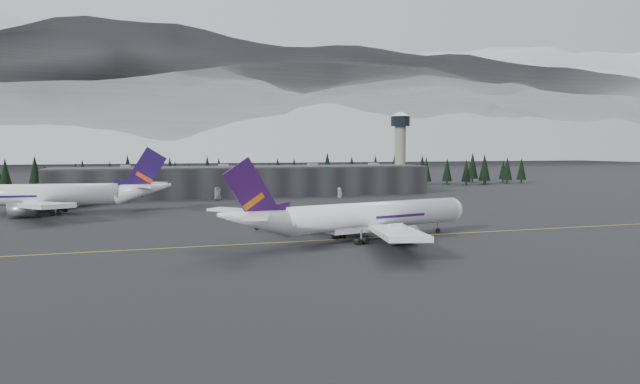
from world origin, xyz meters
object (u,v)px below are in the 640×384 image
object	(u,v)px
control_tower	(400,142)
gse_vehicle_a	(218,198)
gse_vehicle_b	(340,197)
jet_parked	(54,195)
terminal	(247,181)
jet_main	(355,217)

from	to	relation	value
control_tower	gse_vehicle_a	bearing A→B (deg)	-165.19
control_tower	gse_vehicle_b	size ratio (longest dim) A/B	8.30
jet_parked	gse_vehicle_a	xyz separation A→B (m)	(54.86, 31.10, -5.17)
terminal	control_tower	distance (m)	76.98
terminal	jet_main	xyz separation A→B (m)	(0.05, -129.95, -1.05)
terminal	control_tower	bearing A→B (deg)	2.29
gse_vehicle_a	control_tower	bearing A→B (deg)	2.59
gse_vehicle_b	gse_vehicle_a	bearing A→B (deg)	-109.04
jet_main	gse_vehicle_a	world-z (taller)	jet_main
terminal	jet_parked	size ratio (longest dim) A/B	2.25
gse_vehicle_b	jet_main	bearing A→B (deg)	-29.04
control_tower	jet_main	distance (m)	153.69
control_tower	gse_vehicle_a	distance (m)	96.32
control_tower	jet_main	world-z (taller)	control_tower
jet_main	jet_parked	distance (m)	105.02
gse_vehicle_a	gse_vehicle_b	distance (m)	49.29
control_tower	gse_vehicle_b	world-z (taller)	control_tower
jet_main	gse_vehicle_b	xyz separation A→B (m)	(33.25, 102.12, -4.48)
jet_parked	gse_vehicle_a	world-z (taller)	jet_parked
jet_parked	gse_vehicle_a	size ratio (longest dim) A/B	13.60
gse_vehicle_a	terminal	bearing A→B (deg)	41.26
terminal	jet_main	bearing A→B (deg)	-89.98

